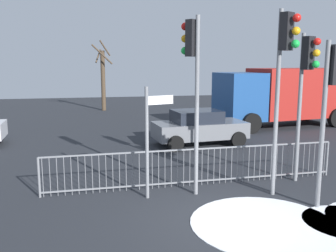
{
  "coord_description": "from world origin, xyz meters",
  "views": [
    {
      "loc": [
        -2.86,
        -7.29,
        3.44
      ],
      "look_at": [
        -0.54,
        3.69,
        1.51
      ],
      "focal_mm": 39.96,
      "sensor_mm": 36.0,
      "label": 1
    }
  ],
  "objects_px": {
    "delivery_truck": "(282,94)",
    "bare_tree_left": "(103,78)",
    "traffic_light_mid_left": "(284,61)",
    "traffic_light_rear_right": "(193,66)",
    "traffic_light_mid_right": "(331,87)",
    "car_grey_trailing": "(199,127)",
    "direction_sign_post": "(149,136)",
    "traffic_light_foreground_left": "(306,74)"
  },
  "relations": [
    {
      "from": "car_grey_trailing",
      "to": "traffic_light_mid_left",
      "type": "bearing_deg",
      "value": -92.93
    },
    {
      "from": "delivery_truck",
      "to": "direction_sign_post",
      "type": "bearing_deg",
      "value": 38.58
    },
    {
      "from": "traffic_light_mid_left",
      "to": "direction_sign_post",
      "type": "height_order",
      "value": "traffic_light_mid_left"
    },
    {
      "from": "car_grey_trailing",
      "to": "bare_tree_left",
      "type": "relative_size",
      "value": 0.8
    },
    {
      "from": "traffic_light_mid_left",
      "to": "traffic_light_rear_right",
      "type": "height_order",
      "value": "traffic_light_mid_left"
    },
    {
      "from": "traffic_light_rear_right",
      "to": "traffic_light_mid_left",
      "type": "bearing_deg",
      "value": -52.55
    },
    {
      "from": "traffic_light_mid_right",
      "to": "traffic_light_mid_left",
      "type": "xyz_separation_m",
      "value": [
        -0.71,
        0.91,
        0.57
      ]
    },
    {
      "from": "delivery_truck",
      "to": "traffic_light_foreground_left",
      "type": "bearing_deg",
      "value": 56.55
    },
    {
      "from": "traffic_light_foreground_left",
      "to": "traffic_light_mid_right",
      "type": "relative_size",
      "value": 1.08
    },
    {
      "from": "traffic_light_foreground_left",
      "to": "traffic_light_mid_right",
      "type": "height_order",
      "value": "traffic_light_foreground_left"
    },
    {
      "from": "traffic_light_rear_right",
      "to": "direction_sign_post",
      "type": "bearing_deg",
      "value": 151.37
    },
    {
      "from": "traffic_light_mid_left",
      "to": "car_grey_trailing",
      "type": "height_order",
      "value": "traffic_light_mid_left"
    },
    {
      "from": "traffic_light_mid_right",
      "to": "traffic_light_rear_right",
      "type": "xyz_separation_m",
      "value": [
        -2.83,
        1.59,
        0.47
      ]
    },
    {
      "from": "car_grey_trailing",
      "to": "traffic_light_rear_right",
      "type": "bearing_deg",
      "value": -113.9
    },
    {
      "from": "traffic_light_rear_right",
      "to": "car_grey_trailing",
      "type": "xyz_separation_m",
      "value": [
        1.84,
        5.54,
        -2.58
      ]
    },
    {
      "from": "car_grey_trailing",
      "to": "traffic_light_foreground_left",
      "type": "bearing_deg",
      "value": -80.0
    },
    {
      "from": "car_grey_trailing",
      "to": "bare_tree_left",
      "type": "bearing_deg",
      "value": 100.1
    },
    {
      "from": "traffic_light_mid_left",
      "to": "traffic_light_rear_right",
      "type": "relative_size",
      "value": 1.03
    },
    {
      "from": "traffic_light_foreground_left",
      "to": "car_grey_trailing",
      "type": "distance_m",
      "value": 5.99
    },
    {
      "from": "traffic_light_mid_right",
      "to": "bare_tree_left",
      "type": "bearing_deg",
      "value": -170.21
    },
    {
      "from": "traffic_light_mid_right",
      "to": "direction_sign_post",
      "type": "relative_size",
      "value": 1.38
    },
    {
      "from": "traffic_light_mid_right",
      "to": "bare_tree_left",
      "type": "xyz_separation_m",
      "value": [
        -4.42,
        19.42,
        -0.55
      ]
    },
    {
      "from": "traffic_light_mid_left",
      "to": "delivery_truck",
      "type": "relative_size",
      "value": 0.64
    },
    {
      "from": "delivery_truck",
      "to": "traffic_light_mid_left",
      "type": "bearing_deg",
      "value": 53.0
    },
    {
      "from": "traffic_light_mid_right",
      "to": "direction_sign_post",
      "type": "bearing_deg",
      "value": -113.33
    },
    {
      "from": "traffic_light_mid_right",
      "to": "traffic_light_rear_right",
      "type": "relative_size",
      "value": 0.86
    },
    {
      "from": "traffic_light_rear_right",
      "to": "bare_tree_left",
      "type": "xyz_separation_m",
      "value": [
        -1.59,
        17.83,
        -1.03
      ]
    },
    {
      "from": "traffic_light_mid_left",
      "to": "car_grey_trailing",
      "type": "xyz_separation_m",
      "value": [
        -0.28,
        6.23,
        -2.68
      ]
    },
    {
      "from": "traffic_light_mid_left",
      "to": "direction_sign_post",
      "type": "xyz_separation_m",
      "value": [
        -3.27,
        0.56,
        -1.85
      ]
    },
    {
      "from": "car_grey_trailing",
      "to": "delivery_truck",
      "type": "relative_size",
      "value": 0.54
    },
    {
      "from": "traffic_light_mid_right",
      "to": "delivery_truck",
      "type": "bearing_deg",
      "value": 153.23
    },
    {
      "from": "traffic_light_foreground_left",
      "to": "traffic_light_rear_right",
      "type": "relative_size",
      "value": 0.92
    },
    {
      "from": "delivery_truck",
      "to": "bare_tree_left",
      "type": "height_order",
      "value": "bare_tree_left"
    },
    {
      "from": "traffic_light_mid_left",
      "to": "bare_tree_left",
      "type": "relative_size",
      "value": 0.96
    },
    {
      "from": "delivery_truck",
      "to": "traffic_light_mid_right",
      "type": "bearing_deg",
      "value": 58.23
    },
    {
      "from": "delivery_truck",
      "to": "bare_tree_left",
      "type": "bearing_deg",
      "value": -52.07
    },
    {
      "from": "car_grey_trailing",
      "to": "bare_tree_left",
      "type": "xyz_separation_m",
      "value": [
        -3.43,
        12.28,
        1.56
      ]
    },
    {
      "from": "traffic_light_foreground_left",
      "to": "direction_sign_post",
      "type": "distance_m",
      "value": 4.72
    },
    {
      "from": "traffic_light_rear_right",
      "to": "direction_sign_post",
      "type": "distance_m",
      "value": 2.09
    },
    {
      "from": "car_grey_trailing",
      "to": "bare_tree_left",
      "type": "height_order",
      "value": "bare_tree_left"
    },
    {
      "from": "traffic_light_foreground_left",
      "to": "traffic_light_mid_left",
      "type": "relative_size",
      "value": 0.9
    },
    {
      "from": "bare_tree_left",
      "to": "traffic_light_foreground_left",
      "type": "bearing_deg",
      "value": -74.42
    }
  ]
}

